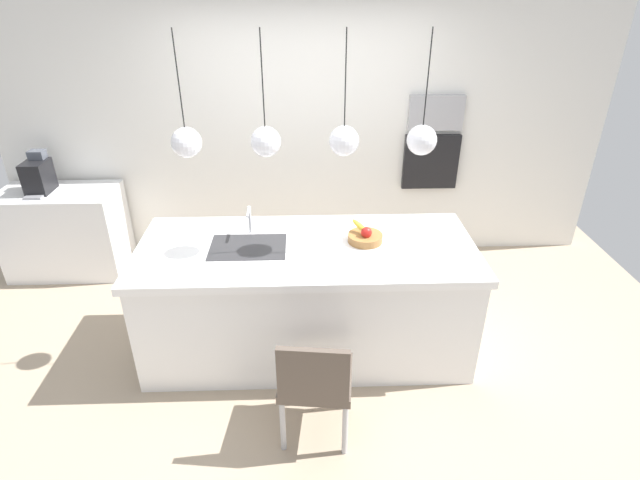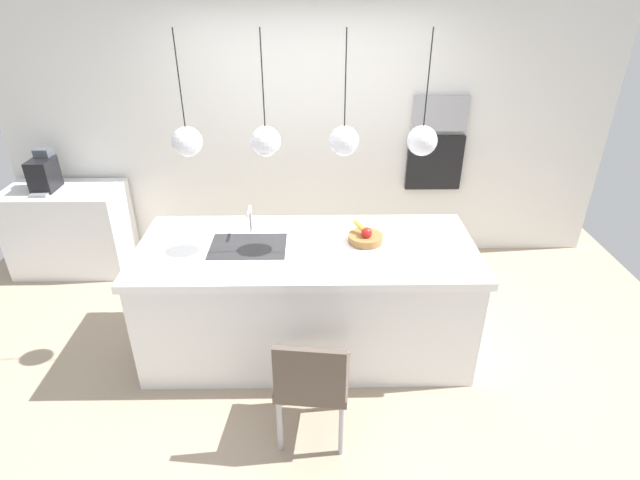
% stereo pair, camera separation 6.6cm
% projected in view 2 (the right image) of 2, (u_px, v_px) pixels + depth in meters
% --- Properties ---
extents(floor, '(6.60, 6.60, 0.00)m').
position_uv_depth(floor, '(308.00, 344.00, 4.11)').
color(floor, tan).
rests_on(floor, ground).
extents(back_wall, '(6.00, 0.10, 2.60)m').
position_uv_depth(back_wall, '(308.00, 133.00, 4.95)').
color(back_wall, silver).
rests_on(back_wall, ground).
extents(kitchen_island, '(2.51, 1.06, 0.93)m').
position_uv_depth(kitchen_island, '(307.00, 297.00, 3.89)').
color(kitchen_island, white).
rests_on(kitchen_island, ground).
extents(sink_basin, '(0.56, 0.40, 0.02)m').
position_uv_depth(sink_basin, '(248.00, 247.00, 3.67)').
color(sink_basin, '#2D2D30').
rests_on(sink_basin, kitchen_island).
extents(faucet, '(0.02, 0.17, 0.22)m').
position_uv_depth(faucet, '(250.00, 216.00, 3.79)').
color(faucet, silver).
rests_on(faucet, kitchen_island).
extents(fruit_bowl, '(0.26, 0.26, 0.16)m').
position_uv_depth(fruit_bowl, '(365.00, 237.00, 3.71)').
color(fruit_bowl, '#9E6B38').
rests_on(fruit_bowl, kitchen_island).
extents(side_counter, '(1.10, 0.60, 0.87)m').
position_uv_depth(side_counter, '(71.00, 229.00, 5.00)').
color(side_counter, white).
rests_on(side_counter, ground).
extents(coffee_machine, '(0.20, 0.35, 0.38)m').
position_uv_depth(coffee_machine, '(44.00, 174.00, 4.72)').
color(coffee_machine, black).
rests_on(coffee_machine, side_counter).
extents(microwave, '(0.54, 0.08, 0.34)m').
position_uv_depth(microwave, '(440.00, 113.00, 4.80)').
color(microwave, '#9E9EA3').
rests_on(microwave, back_wall).
extents(oven, '(0.56, 0.08, 0.56)m').
position_uv_depth(oven, '(434.00, 162.00, 5.04)').
color(oven, black).
rests_on(oven, back_wall).
extents(chair_near, '(0.50, 0.49, 0.84)m').
position_uv_depth(chair_near, '(312.00, 379.00, 3.07)').
color(chair_near, brown).
rests_on(chair_near, ground).
extents(pendant_light_left, '(0.20, 0.20, 0.80)m').
position_uv_depth(pendant_light_left, '(187.00, 141.00, 3.28)').
color(pendant_light_left, silver).
extents(pendant_light_center_left, '(0.20, 0.20, 0.80)m').
position_uv_depth(pendant_light_center_left, '(266.00, 141.00, 3.29)').
color(pendant_light_center_left, silver).
extents(pendant_light_center_right, '(0.20, 0.20, 0.80)m').
position_uv_depth(pendant_light_center_right, '(344.00, 141.00, 3.30)').
color(pendant_light_center_right, silver).
extents(pendant_light_right, '(0.20, 0.20, 0.80)m').
position_uv_depth(pendant_light_right, '(422.00, 140.00, 3.30)').
color(pendant_light_right, silver).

